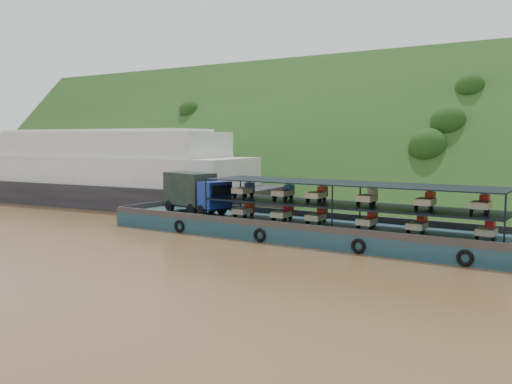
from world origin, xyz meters
The scene contains 4 objects.
ground centered at (0.00, 0.00, 0.00)m, with size 160.00×160.00×0.00m, color brown.
hillside centered at (0.00, 36.00, 0.00)m, with size 140.00×28.00×28.00m, color #1E3A15.
cargo_barge centered at (2.90, 1.04, 1.19)m, with size 35.00×7.18×4.78m.
passenger_ferry centered at (-27.88, 9.00, 3.86)m, with size 44.86×14.95×8.92m.
Camera 1 is at (25.20, -38.18, 7.82)m, focal length 40.00 mm.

